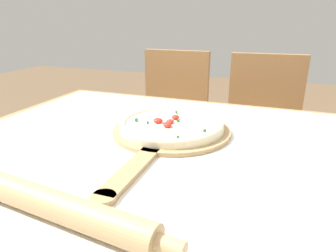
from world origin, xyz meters
The scene contains 7 objects.
dining_table centered at (0.00, 0.00, 0.64)m, with size 1.15×1.03×0.75m.
towel_cloth centered at (0.00, 0.00, 0.75)m, with size 1.07×0.95×0.00m.
pizza_peel centered at (0.04, 0.09, 0.76)m, with size 0.35×0.58×0.01m.
pizza centered at (0.04, 0.12, 0.78)m, with size 0.31×0.31×0.03m.
rolling_pin centered at (0.00, -0.33, 0.78)m, with size 0.46×0.09×0.05m.
chair_left centered at (-0.24, 0.88, 0.53)m, with size 0.40×0.40×0.90m.
chair_right centered at (0.27, 0.88, 0.53)m, with size 0.43×0.43×0.90m.
Camera 1 is at (0.31, -0.67, 1.08)m, focal length 32.00 mm.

